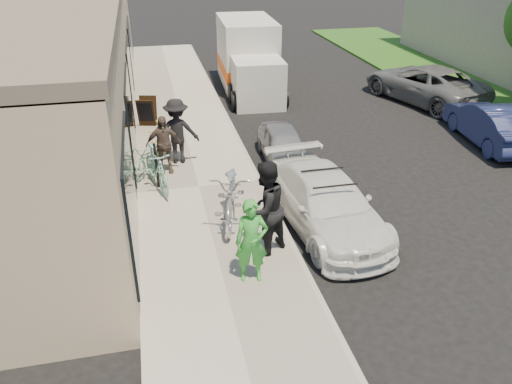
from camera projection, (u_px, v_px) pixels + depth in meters
ground at (315, 249)px, 10.16m from camera, size 120.00×120.00×0.00m
sidewalk at (199, 189)px, 12.33m from camera, size 3.00×34.00×0.15m
curb at (260, 183)px, 12.63m from camera, size 0.12×34.00×0.13m
storefront at (69, 65)px, 15.05m from camera, size 3.60×20.00×4.22m
bike_rack at (156, 161)px, 12.27m from camera, size 0.07×0.66×0.93m
sandwich_board at (147, 112)px, 15.89m from camera, size 0.67×0.67×0.90m
sedan_white at (326, 203)px, 10.66m from camera, size 2.03×4.24×1.23m
sedan_silver at (284, 146)px, 13.71m from camera, size 1.33×2.96×0.99m
moving_truck at (249, 60)px, 19.68m from camera, size 2.30×5.51×2.66m
far_car_blue at (491, 124)px, 14.89m from camera, size 1.75×3.89×1.24m
far_car_gray at (424, 83)px, 18.54m from camera, size 3.56×5.31×1.35m
tandem_bike at (232, 192)px, 10.72m from camera, size 1.31×2.46×1.23m
woman_rider at (251, 241)px, 8.71m from camera, size 0.63×0.46×1.60m
man_standing at (265, 208)px, 9.43m from camera, size 1.17×1.10×1.90m
cruiser_bike_a at (156, 169)px, 11.97m from camera, size 0.91×1.82×1.05m
cruiser_bike_b at (149, 157)px, 12.89m from camera, size 1.15×1.63×0.81m
cruiser_bike_c at (160, 142)px, 13.52m from camera, size 0.55×1.72×1.02m
bystander_a at (177, 131)px, 13.20m from camera, size 1.20×0.78×1.76m
bystander_b at (163, 145)px, 12.68m from camera, size 0.93×0.45×1.53m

